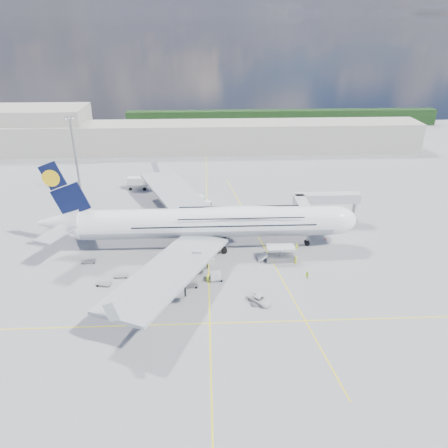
{
  "coord_description": "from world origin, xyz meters",
  "views": [
    {
      "loc": [
        -0.24,
        -86.08,
        52.77
      ],
      "look_at": [
        3.93,
        8.0,
        7.29
      ],
      "focal_mm": 35.0,
      "sensor_mm": 36.0,
      "label": 1
    }
  ],
  "objects_px": {
    "jet_bridge": "(318,203)",
    "cargo_loader": "(279,255)",
    "airliner": "(209,222)",
    "crew_nose": "(297,247)",
    "cone_wing_left_inner": "(165,217)",
    "crew_loader": "(307,275)",
    "cone_wing_left_outer": "(182,207)",
    "crew_tug": "(207,279)",
    "cone_nose": "(325,239)",
    "catering_truck_outer": "(138,184)",
    "crew_wing": "(186,265)",
    "baggage_tug": "(209,261)",
    "dolly_row_c": "(191,286)",
    "cone_tail": "(54,242)",
    "dolly_nose_near": "(216,276)",
    "cone_wing_right_outer": "(145,312)",
    "catering_truck_inner": "(198,204)",
    "cone_wing_right_inner": "(168,285)",
    "dolly_row_a": "(104,284)",
    "light_mast": "(76,157)",
    "dolly_row_b": "(121,276)",
    "service_van": "(260,300)"
  },
  "relations": [
    {
      "from": "dolly_row_a",
      "to": "dolly_row_c",
      "type": "relative_size",
      "value": 1.02
    },
    {
      "from": "airliner",
      "to": "cone_wing_left_outer",
      "type": "distance_m",
      "value": 26.89
    },
    {
      "from": "crew_loader",
      "to": "cone_wing_left_outer",
      "type": "bearing_deg",
      "value": 152.97
    },
    {
      "from": "catering_truck_inner",
      "to": "crew_loader",
      "type": "distance_m",
      "value": 45.61
    },
    {
      "from": "crew_tug",
      "to": "dolly_row_c",
      "type": "bearing_deg",
      "value": -149.76
    },
    {
      "from": "dolly_row_b",
      "to": "dolly_nose_near",
      "type": "bearing_deg",
      "value": -8.98
    },
    {
      "from": "airliner",
      "to": "catering_truck_inner",
      "type": "relative_size",
      "value": 10.3
    },
    {
      "from": "cone_tail",
      "to": "jet_bridge",
      "type": "bearing_deg",
      "value": 5.58
    },
    {
      "from": "crew_loader",
      "to": "cone_wing_left_outer",
      "type": "distance_m",
      "value": 49.94
    },
    {
      "from": "jet_bridge",
      "to": "cone_wing_left_inner",
      "type": "height_order",
      "value": "jet_bridge"
    },
    {
      "from": "crew_nose",
      "to": "cone_wing_right_outer",
      "type": "height_order",
      "value": "crew_nose"
    },
    {
      "from": "crew_nose",
      "to": "cone_nose",
      "type": "distance_m",
      "value": 9.84
    },
    {
      "from": "light_mast",
      "to": "baggage_tug",
      "type": "relative_size",
      "value": 10.05
    },
    {
      "from": "airliner",
      "to": "crew_nose",
      "type": "distance_m",
      "value": 22.57
    },
    {
      "from": "dolly_nose_near",
      "to": "crew_wing",
      "type": "height_order",
      "value": "dolly_nose_near"
    },
    {
      "from": "cargo_loader",
      "to": "dolly_row_c",
      "type": "relative_size",
      "value": 2.55
    },
    {
      "from": "dolly_nose_near",
      "to": "cone_wing_right_outer",
      "type": "xyz_separation_m",
      "value": [
        -14.02,
        -11.2,
        -0.78
      ]
    },
    {
      "from": "dolly_row_b",
      "to": "crew_tug",
      "type": "bearing_deg",
      "value": -11.61
    },
    {
      "from": "cargo_loader",
      "to": "dolly_row_a",
      "type": "relative_size",
      "value": 2.51
    },
    {
      "from": "crew_nose",
      "to": "cone_wing_right_inner",
      "type": "bearing_deg",
      "value": -168.85
    },
    {
      "from": "crew_nose",
      "to": "cone_wing_left_inner",
      "type": "height_order",
      "value": "crew_nose"
    },
    {
      "from": "airliner",
      "to": "cone_wing_right_outer",
      "type": "relative_size",
      "value": 123.61
    },
    {
      "from": "dolly_row_b",
      "to": "cone_wing_left_outer",
      "type": "xyz_separation_m",
      "value": [
        11.96,
        37.82,
        -0.09
      ]
    },
    {
      "from": "dolly_row_a",
      "to": "catering_truck_outer",
      "type": "height_order",
      "value": "catering_truck_outer"
    },
    {
      "from": "light_mast",
      "to": "cone_wing_left_inner",
      "type": "xyz_separation_m",
      "value": [
        27.94,
        -17.3,
        -12.91
      ]
    },
    {
      "from": "crew_tug",
      "to": "baggage_tug",
      "type": "bearing_deg",
      "value": 91.93
    },
    {
      "from": "cargo_loader",
      "to": "cone_wing_right_outer",
      "type": "relative_size",
      "value": 13.32
    },
    {
      "from": "catering_truck_outer",
      "to": "crew_wing",
      "type": "height_order",
      "value": "catering_truck_outer"
    },
    {
      "from": "light_mast",
      "to": "crew_nose",
      "type": "relative_size",
      "value": 14.68
    },
    {
      "from": "crew_wing",
      "to": "cone_wing_left_inner",
      "type": "height_order",
      "value": "crew_wing"
    },
    {
      "from": "baggage_tug",
      "to": "crew_wing",
      "type": "distance_m",
      "value": 5.66
    },
    {
      "from": "light_mast",
      "to": "crew_loader",
      "type": "xyz_separation_m",
      "value": [
        61.67,
        -50.6,
        -12.24
      ]
    },
    {
      "from": "jet_bridge",
      "to": "dolly_nose_near",
      "type": "xyz_separation_m",
      "value": [
        -28.31,
        -26.22,
        -5.76
      ]
    },
    {
      "from": "crew_wing",
      "to": "crew_tug",
      "type": "height_order",
      "value": "crew_tug"
    },
    {
      "from": "baggage_tug",
      "to": "dolly_row_c",
      "type": "bearing_deg",
      "value": -110.64
    },
    {
      "from": "cargo_loader",
      "to": "light_mast",
      "type": "relative_size",
      "value": 0.33
    },
    {
      "from": "jet_bridge",
      "to": "cone_tail",
      "type": "distance_m",
      "value": 69.79
    },
    {
      "from": "dolly_nose_near",
      "to": "crew_loader",
      "type": "relative_size",
      "value": 1.78
    },
    {
      "from": "dolly_nose_near",
      "to": "crew_tug",
      "type": "bearing_deg",
      "value": -168.04
    },
    {
      "from": "catering_truck_outer",
      "to": "crew_nose",
      "type": "xyz_separation_m",
      "value": [
        44.69,
        -43.41,
        -1.07
      ]
    },
    {
      "from": "dolly_row_a",
      "to": "dolly_row_c",
      "type": "bearing_deg",
      "value": 9.89
    },
    {
      "from": "dolly_row_c",
      "to": "crew_loader",
      "type": "height_order",
      "value": "crew_loader"
    },
    {
      "from": "crew_tug",
      "to": "cone_tail",
      "type": "height_order",
      "value": "crew_tug"
    },
    {
      "from": "dolly_nose_near",
      "to": "service_van",
      "type": "bearing_deg",
      "value": -54.35
    },
    {
      "from": "jet_bridge",
      "to": "cargo_loader",
      "type": "xyz_separation_m",
      "value": [
        -12.99,
        -18.04,
        -5.6
      ]
    },
    {
      "from": "dolly_row_b",
      "to": "cone_wing_left_inner",
      "type": "height_order",
      "value": "cone_wing_left_inner"
    },
    {
      "from": "airliner",
      "to": "dolly_row_c",
      "type": "relative_size",
      "value": 23.69
    },
    {
      "from": "cone_wing_right_inner",
      "to": "crew_loader",
      "type": "bearing_deg",
      "value": 2.6
    },
    {
      "from": "catering_truck_outer",
      "to": "service_van",
      "type": "height_order",
      "value": "catering_truck_outer"
    },
    {
      "from": "cargo_loader",
      "to": "crew_tug",
      "type": "distance_m",
      "value": 19.28
    }
  ]
}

